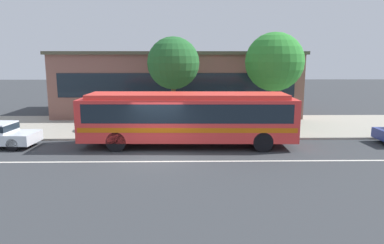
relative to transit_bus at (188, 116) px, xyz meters
The scene contains 11 objects.
ground_plane 2.99m from the transit_bus, 126.90° to the right, with size 120.00×120.00×0.00m, color #34383B.
sidewalk_slab 5.78m from the transit_bus, 105.68° to the left, with size 60.00×8.00×0.12m, color #9F9B8D.
lane_stripe_center 3.57m from the transit_bus, 118.21° to the right, with size 56.00×0.16×0.01m, color silver.
transit_bus is the anchor object (origin of this frame).
pedestrian_waiting_near_sign 3.54m from the transit_bus, 138.75° to the left, with size 0.42×0.42×1.57m.
pedestrian_walking_along_curb 4.06m from the transit_bus, 39.76° to the left, with size 0.37×0.37×1.58m.
pedestrian_standing_by_tree 4.25m from the transit_bus, 144.91° to the left, with size 0.45×0.45×1.67m.
bus_stop_sign 4.35m from the transit_bus, 26.96° to the left, with size 0.13×0.44×2.44m.
street_tree_near_stop 5.49m from the transit_bus, 100.86° to the left, with size 3.36×3.36×5.85m.
street_tree_mid_block 7.91m from the transit_bus, 40.57° to the left, with size 3.81×3.81×6.15m.
station_building 11.86m from the transit_bus, 93.78° to the left, with size 19.08×9.25×5.09m.
Camera 1 is at (1.39, -16.17, 4.63)m, focal length 32.93 mm.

